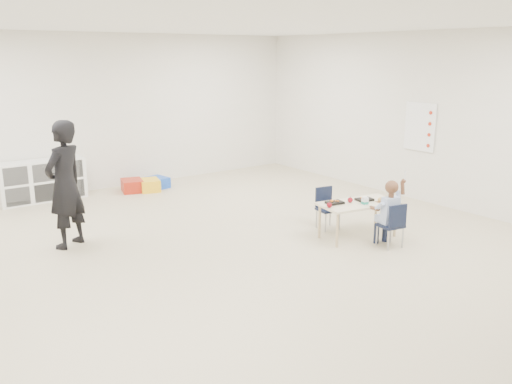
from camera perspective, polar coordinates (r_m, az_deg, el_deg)
room at (r=6.25m, az=-1.13°, el=4.86°), size 9.00×9.02×2.80m
table at (r=7.47m, az=10.65°, el=-2.86°), size 1.15×0.71×0.49m
chair_near at (r=7.19m, az=13.96°, el=-3.36°), size 0.33×0.31×0.59m
chair_far at (r=7.75m, az=7.61°, el=-1.76°), size 0.33×0.31×0.59m
child at (r=7.14m, az=14.05°, el=-2.06°), size 0.45×0.45×0.93m
lunch_tray_near at (r=7.51m, az=11.34°, el=-0.78°), size 0.24×0.19×0.03m
lunch_tray_far at (r=7.28m, az=8.29°, el=-1.11°), size 0.24×0.19×0.03m
milk_carton at (r=7.30m, az=11.39°, el=-0.93°), size 0.08×0.08×0.10m
bread_roll at (r=7.47m, az=13.03°, el=-0.80°), size 0.09×0.09×0.07m
apple_near at (r=7.37m, az=9.89°, el=-0.83°), size 0.07×0.07×0.07m
apple_far at (r=7.08m, az=7.73°, el=-1.37°), size 0.07×0.07×0.07m
cubby_shelf at (r=9.84m, az=-21.59°, el=1.12°), size 1.40×0.40×0.70m
rules_poster at (r=9.48m, az=16.87°, el=6.59°), size 0.02×0.60×0.80m
adult at (r=7.28m, az=-19.47°, el=0.73°), size 0.72×0.65×1.64m
bin_red at (r=10.07m, az=-12.92°, el=0.67°), size 0.46×0.53×0.22m
bin_yellow at (r=10.06m, az=-11.15°, el=0.72°), size 0.44×0.51×0.21m
bin_blue at (r=10.28m, az=-10.32°, el=1.00°), size 0.37×0.45×0.20m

